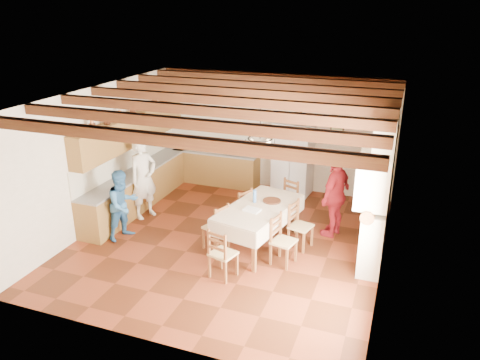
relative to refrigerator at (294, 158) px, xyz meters
The scene contains 31 objects.
floor 3.21m from the refrigerator, 100.33° to the right, with size 6.00×6.50×0.02m, color #4C200E.
ceiling 3.71m from the refrigerator, 100.33° to the right, with size 6.00×6.50×0.02m, color white.
wall_back 0.83m from the refrigerator, 156.17° to the left, with size 6.00×0.02×3.00m, color beige.
wall_front 6.33m from the refrigerator, 95.01° to the right, with size 6.00×0.02×3.00m, color beige.
wall_left 4.70m from the refrigerator, 139.72° to the right, with size 0.02×6.50×3.00m, color beige.
wall_right 3.93m from the refrigerator, 50.81° to the right, with size 0.02×6.50×3.00m, color beige.
ceiling_beams 3.65m from the refrigerator, 100.33° to the right, with size 6.00×6.30×0.16m, color #391810, non-canonical shape.
lower_cabinets_left 3.83m from the refrigerator, 148.81° to the right, with size 0.60×4.30×0.86m, color olive.
lower_cabinets_back 2.16m from the refrigerator, behind, with size 2.30×0.60×0.86m, color olive.
countertop_left 3.80m from the refrigerator, 148.81° to the right, with size 0.62×4.30×0.04m, color slate.
countertop_back 2.10m from the refrigerator, behind, with size 2.34×0.62×0.04m, color slate.
backsplash_left 4.05m from the refrigerator, 150.91° to the right, with size 0.03×4.30×0.60m, color beige.
backsplash_back 2.13m from the refrigerator, behind, with size 2.30×0.03×0.60m, color beige.
upper_cabinets 4.01m from the refrigerator, 149.76° to the right, with size 0.35×4.20×0.70m, color olive.
fireplace 3.59m from the refrigerator, 52.39° to the right, with size 0.56×1.60×2.80m, color beige, non-canonical shape.
wall_picture 1.38m from the refrigerator, 12.02° to the left, with size 0.34×0.03×0.42m, color black.
refrigerator is the anchor object (origin of this frame).
hutch 2.42m from the refrigerator, 24.45° to the right, with size 0.48×1.16×2.10m, color #33140B, non-canonical shape.
dining_table 3.02m from the refrigerator, 88.92° to the right, with size 1.41×2.18×0.88m.
chandelier 3.29m from the refrigerator, 88.92° to the right, with size 0.47×0.47×0.03m, color black.
chair_left_near 3.49m from the refrigerator, 102.00° to the right, with size 0.42×0.40×0.96m, color brown, non-canonical shape.
chair_left_far 2.56m from the refrigerator, 102.71° to the right, with size 0.42×0.40×0.96m, color brown, non-canonical shape.
chair_right_near 3.60m from the refrigerator, 78.67° to the right, with size 0.42×0.40×0.96m, color brown, non-canonical shape.
chair_right_far 2.95m from the refrigerator, 72.87° to the right, with size 0.42×0.40×0.96m, color brown, non-canonical shape.
chair_end_near 4.33m from the refrigerator, 92.50° to the right, with size 0.42×0.40×0.96m, color brown, non-canonical shape.
chair_end_far 1.83m from the refrigerator, 80.98° to the right, with size 0.42×0.40×0.96m, color brown, non-canonical shape.
person_man 3.80m from the refrigerator, 137.44° to the right, with size 0.68×0.45×1.86m, color silver.
person_woman_blue 4.50m from the refrigerator, 126.43° to the right, with size 0.72×0.56×1.48m, color teal.
person_woman_red 2.43m from the refrigerator, 55.27° to the right, with size 1.06×0.44×1.81m, color #AA1D27.
microwave 1.52m from the refrigerator, behind, with size 0.49×0.33×0.27m, color silver.
fridge_vase 1.08m from the refrigerator, ahead, with size 0.28×0.28×0.29m, color #33140B.
Camera 1 is at (3.14, -7.98, 4.64)m, focal length 35.00 mm.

